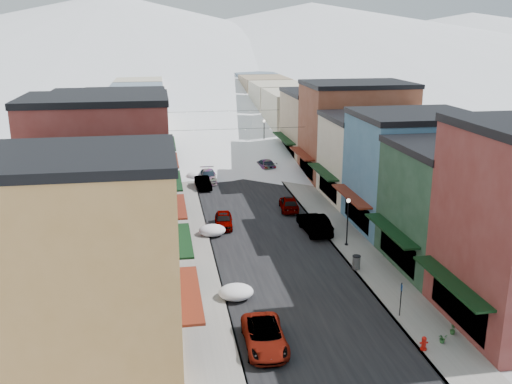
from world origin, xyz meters
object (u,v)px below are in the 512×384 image
object	(u,v)px
car_dark_hatch	(203,183)
car_green_sedan	(314,223)
car_silver_sedan	(223,220)
trash_can	(356,262)
car_white_suv	(265,336)
streetlamp_near	(348,216)
fire_hydrant	(424,344)

from	to	relation	value
car_dark_hatch	car_green_sedan	world-z (taller)	car_green_sedan
car_silver_sedan	car_dark_hatch	bearing A→B (deg)	99.07
car_green_sedan	trash_can	xyz separation A→B (m)	(0.90, -8.60, -0.18)
car_white_suv	streetlamp_near	xyz separation A→B (m)	(9.55, 14.16, 1.99)
car_dark_hatch	car_green_sedan	distance (m)	18.29
car_silver_sedan	car_green_sedan	xyz separation A→B (m)	(7.80, -2.76, 0.18)
car_silver_sedan	trash_can	size ratio (longest dim) A/B	3.81
car_white_suv	car_dark_hatch	distance (m)	34.08
car_green_sedan	streetlamp_near	xyz separation A→B (m)	(1.75, -3.76, 1.82)
car_silver_sedan	fire_hydrant	distance (m)	24.29
car_dark_hatch	streetlamp_near	world-z (taller)	streetlamp_near
car_dark_hatch	car_green_sedan	size ratio (longest dim) A/B	0.78
car_silver_sedan	car_white_suv	bearing A→B (deg)	-84.35
car_green_sedan	fire_hydrant	distance (m)	19.95
car_white_suv	car_dark_hatch	world-z (taller)	car_white_suv
fire_hydrant	car_silver_sedan	bearing A→B (deg)	110.99
fire_hydrant	trash_can	xyz separation A→B (m)	(0.00, 11.33, 0.16)
trash_can	streetlamp_near	xyz separation A→B (m)	(0.85, 4.84, 2.00)
streetlamp_near	car_green_sedan	bearing A→B (deg)	115.00
car_green_sedan	streetlamp_near	distance (m)	4.53
car_dark_hatch	streetlamp_near	xyz separation A→B (m)	(10.35, -19.90, 2.01)
fire_hydrant	trash_can	distance (m)	11.33
car_green_sedan	car_white_suv	bearing A→B (deg)	63.30
car_dark_hatch	fire_hydrant	xyz separation A→B (m)	(9.50, -36.07, -0.15)
trash_can	streetlamp_near	size ratio (longest dim) A/B	0.26
car_green_sedan	fire_hydrant	bearing A→B (deg)	89.41
car_silver_sedan	streetlamp_near	distance (m)	11.73
car_white_suv	car_dark_hatch	size ratio (longest dim) A/B	1.23
car_green_sedan	trash_can	bearing A→B (deg)	92.80
car_silver_sedan	car_green_sedan	bearing A→B (deg)	-13.81
car_white_suv	car_dark_hatch	xyz separation A→B (m)	(-0.80, 34.07, -0.02)
car_white_suv	car_silver_sedan	world-z (taller)	car_white_suv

